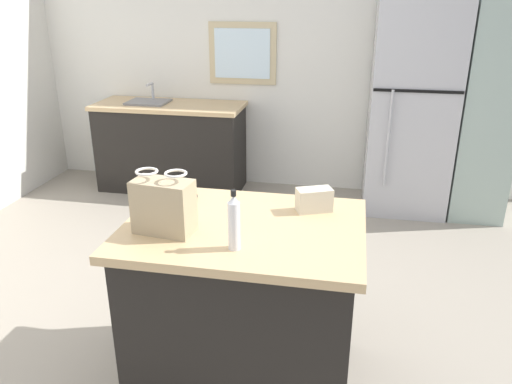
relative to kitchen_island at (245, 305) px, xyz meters
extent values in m
plane|color=#9E9384|center=(-0.25, 0.37, -0.46)|extent=(6.31, 6.31, 0.00)
cube|color=silver|center=(-0.25, 3.00, 0.88)|extent=(5.12, 0.10, 2.66)
cube|color=#CCB78C|center=(-0.65, 2.94, 0.91)|extent=(0.68, 0.04, 0.60)
cube|color=white|center=(-0.65, 2.92, 0.91)|extent=(0.56, 0.02, 0.48)
cube|color=black|center=(0.00, 0.00, -0.03)|extent=(1.05, 0.77, 0.86)
cube|color=tan|center=(0.00, 0.00, 0.43)|extent=(1.13, 0.85, 0.04)
cube|color=#B7B7BC|center=(0.98, 2.58, 0.49)|extent=(0.74, 0.68, 1.89)
cube|color=black|center=(0.98, 2.23, 0.71)|extent=(0.72, 0.01, 0.02)
cylinder|color=#B7B7BC|center=(0.78, 2.21, 0.30)|extent=(0.02, 0.02, 0.85)
cube|color=#9EB2A8|center=(1.61, 2.58, 0.63)|extent=(0.47, 0.65, 2.18)
cube|color=black|center=(-1.34, 2.63, -0.03)|extent=(1.45, 0.57, 0.85)
cube|color=tan|center=(-1.34, 2.63, 0.42)|extent=(1.49, 0.61, 0.04)
cube|color=slate|center=(-1.56, 2.63, 0.39)|extent=(0.40, 0.32, 0.14)
cylinder|color=#B7B7BC|center=(-1.56, 2.77, 0.53)|extent=(0.03, 0.03, 0.18)
cylinder|color=#B7B7BC|center=(-1.56, 2.70, 0.61)|extent=(0.02, 0.14, 0.02)
cube|color=tan|center=(-0.34, -0.14, 0.57)|extent=(0.28, 0.17, 0.25)
torus|color=white|center=(-0.41, -0.14, 0.74)|extent=(0.11, 0.11, 0.01)
torus|color=white|center=(-0.27, -0.14, 0.74)|extent=(0.11, 0.11, 0.01)
cube|color=beige|center=(0.31, 0.23, 0.51)|extent=(0.20, 0.15, 0.12)
cylinder|color=white|center=(0.01, -0.24, 0.55)|extent=(0.05, 0.05, 0.21)
cone|color=white|center=(0.01, -0.24, 0.68)|extent=(0.05, 0.05, 0.03)
cylinder|color=black|center=(0.01, -0.24, 0.70)|extent=(0.02, 0.02, 0.02)
torus|color=black|center=(-0.39, 0.27, 0.45)|extent=(0.21, 0.21, 0.01)
sphere|color=#19666B|center=(-0.34, 0.22, 0.48)|extent=(0.06, 0.06, 0.06)
sphere|color=#19666B|center=(-0.44, 0.31, 0.48)|extent=(0.06, 0.06, 0.06)
camera|label=1|loc=(0.47, -2.11, 1.47)|focal=35.38mm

